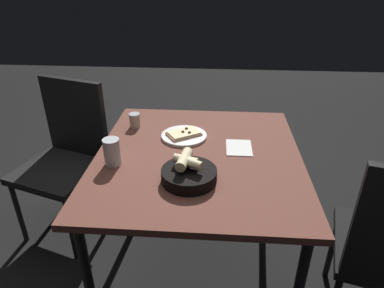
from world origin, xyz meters
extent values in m
plane|color=black|center=(0.00, 0.00, 0.00)|extent=(8.00, 8.00, 0.00)
cube|color=brown|center=(0.00, 0.00, 0.72)|extent=(1.04, 0.94, 0.03)
cylinder|color=black|center=(-0.46, -0.41, 0.35)|extent=(0.04, 0.04, 0.71)
cylinder|color=black|center=(-0.46, 0.41, 0.35)|extent=(0.04, 0.04, 0.71)
cylinder|color=white|center=(-0.17, -0.08, 0.74)|extent=(0.23, 0.23, 0.01)
cube|color=tan|center=(-0.17, -0.08, 0.75)|extent=(0.17, 0.19, 0.01)
cube|color=beige|center=(-0.17, -0.08, 0.76)|extent=(0.16, 0.18, 0.01)
sphere|color=brown|center=(-0.16, -0.09, 0.77)|extent=(0.02, 0.02, 0.02)
sphere|color=brown|center=(-0.16, -0.05, 0.77)|extent=(0.02, 0.02, 0.02)
sphere|color=brown|center=(-0.20, -0.07, 0.77)|extent=(0.02, 0.02, 0.02)
cylinder|color=black|center=(0.22, -0.03, 0.76)|extent=(0.23, 0.23, 0.05)
cylinder|color=#F6E4AF|center=(0.22, -0.02, 0.82)|extent=(0.08, 0.11, 0.04)
cylinder|color=#F6E4AF|center=(0.20, -0.05, 0.82)|extent=(0.13, 0.06, 0.04)
cylinder|color=#F6E4AF|center=(0.20, -0.04, 0.82)|extent=(0.07, 0.11, 0.04)
cylinder|color=red|center=(0.27, -0.04, 0.76)|extent=(0.06, 0.06, 0.03)
cylinder|color=silver|center=(0.11, -0.37, 0.80)|extent=(0.07, 0.07, 0.12)
cylinder|color=#BB7C1B|center=(0.11, -0.37, 0.77)|extent=(0.06, 0.06, 0.06)
cylinder|color=#BFB299|center=(-0.27, -0.35, 0.77)|extent=(0.06, 0.06, 0.06)
cylinder|color=maroon|center=(-0.27, -0.35, 0.75)|extent=(0.05, 0.05, 0.03)
cylinder|color=#B7B7BC|center=(-0.27, -0.35, 0.80)|extent=(0.06, 0.06, 0.01)
cube|color=white|center=(-0.07, 0.19, 0.74)|extent=(0.16, 0.12, 0.00)
cylinder|color=black|center=(0.00, 0.70, 0.20)|extent=(0.03, 0.03, 0.41)
cube|color=black|center=(-0.27, -0.82, 0.44)|extent=(0.55, 0.55, 0.04)
cube|color=black|center=(-0.46, -0.76, 0.70)|extent=(0.16, 0.41, 0.47)
cylinder|color=black|center=(-0.14, -1.06, 0.21)|extent=(0.03, 0.03, 0.42)
cylinder|color=black|center=(-0.03, -0.70, 0.21)|extent=(0.03, 0.03, 0.42)
cylinder|color=black|center=(-0.50, -0.95, 0.21)|extent=(0.03, 0.03, 0.42)
cylinder|color=black|center=(-0.39, -0.58, 0.21)|extent=(0.03, 0.03, 0.42)
camera|label=1|loc=(1.38, 0.07, 1.53)|focal=32.28mm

